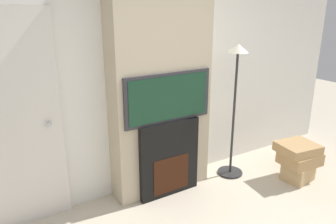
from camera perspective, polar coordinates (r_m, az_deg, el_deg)
The scene contains 7 objects.
wall_back at distance 3.73m, azimuth -2.73°, elevation 6.59°, with size 6.00×0.06×2.70m.
chimney_breast at distance 3.57m, azimuth -1.29°, elevation 6.09°, with size 1.16×0.31×2.70m.
fireplace at distance 3.75m, azimuth 0.01°, elevation -8.07°, with size 0.74×0.15×0.89m.
television at distance 3.49m, azimuth 0.03°, elevation 2.52°, with size 1.04×0.07×0.54m.
floor_lamp at distance 4.03m, azimuth 11.62°, elevation 3.33°, with size 0.32×0.32×1.67m.
box_stack at distance 4.41m, azimuth 21.78°, elevation -7.70°, with size 0.51×0.46×0.47m.
entry_door at distance 3.33m, azimuth -25.61°, elevation -2.10°, with size 0.91×0.09×2.10m.
Camera 1 is at (-1.76, -1.17, 2.11)m, focal length 35.00 mm.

